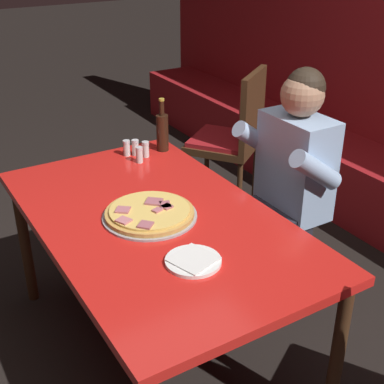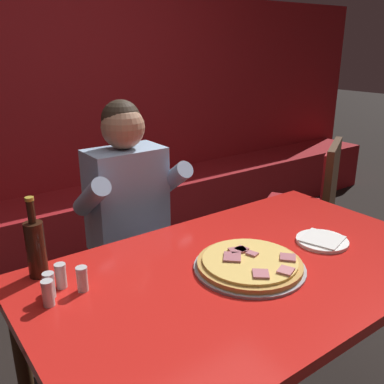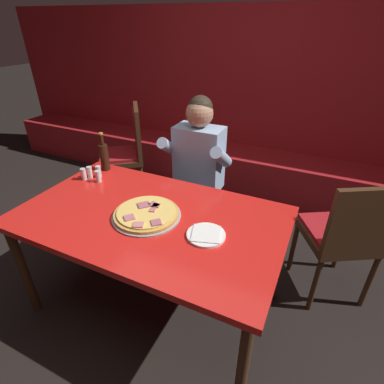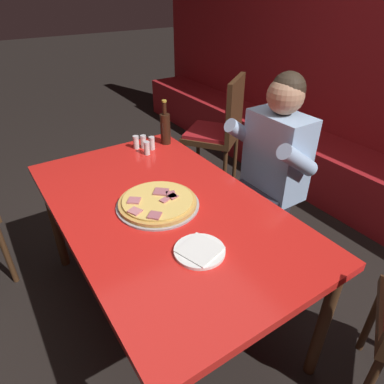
{
  "view_description": "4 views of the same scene",
  "coord_description": "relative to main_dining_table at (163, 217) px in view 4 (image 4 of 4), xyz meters",
  "views": [
    {
      "loc": [
        1.78,
        -0.89,
        1.88
      ],
      "look_at": [
        -0.14,
        0.27,
        0.74
      ],
      "focal_mm": 50.0,
      "sensor_mm": 36.0,
      "label": 1
    },
    {
      "loc": [
        -0.98,
        -1.0,
        1.53
      ],
      "look_at": [
        -0.03,
        0.29,
        0.96
      ],
      "focal_mm": 40.0,
      "sensor_mm": 36.0,
      "label": 2
    },
    {
      "loc": [
        0.85,
        -1.21,
        1.76
      ],
      "look_at": [
        0.12,
        0.33,
        0.77
      ],
      "focal_mm": 28.0,
      "sensor_mm": 36.0,
      "label": 3
    },
    {
      "loc": [
        1.23,
        -0.64,
        1.7
      ],
      "look_at": [
        0.06,
        0.14,
        0.81
      ],
      "focal_mm": 32.0,
      "sensor_mm": 36.0,
      "label": 4
    }
  ],
  "objects": [
    {
      "name": "pizza",
      "position": [
        -0.01,
        -0.02,
        0.09
      ],
      "size": [
        0.4,
        0.4,
        0.05
      ],
      "color": "#9E9EA3",
      "rests_on": "main_dining_table"
    },
    {
      "name": "main_dining_table",
      "position": [
        0.0,
        0.0,
        0.0
      ],
      "size": [
        1.58,
        0.93,
        0.75
      ],
      "color": "#422816",
      "rests_on": "ground_plane"
    },
    {
      "name": "shaker_black_pepper",
      "position": [
        -0.67,
        0.18,
        0.11
      ],
      "size": [
        0.04,
        0.04,
        0.09
      ],
      "color": "silver",
      "rests_on": "main_dining_table"
    },
    {
      "name": "beer_bottle",
      "position": [
        -0.63,
        0.38,
        0.18
      ],
      "size": [
        0.07,
        0.07,
        0.29
      ],
      "color": "black",
      "rests_on": "main_dining_table"
    },
    {
      "name": "plate_white_paper",
      "position": [
        0.38,
        -0.04,
        0.08
      ],
      "size": [
        0.21,
        0.21,
        0.02
      ],
      "color": "white",
      "rests_on": "main_dining_table"
    },
    {
      "name": "ground_plane",
      "position": [
        0.0,
        0.0,
        -0.68
      ],
      "size": [
        24.0,
        24.0,
        0.0
      ],
      "primitive_type": "plane",
      "color": "black"
    },
    {
      "name": "dining_chair_near_left",
      "position": [
        -0.99,
        1.13,
        -0.09
      ],
      "size": [
        0.62,
        0.62,
        1.02
      ],
      "color": "#422816",
      "rests_on": "ground_plane"
    },
    {
      "name": "shaker_parmesan",
      "position": [
        -0.6,
        0.26,
        0.11
      ],
      "size": [
        0.04,
        0.04,
        0.09
      ],
      "color": "silver",
      "rests_on": "main_dining_table"
    },
    {
      "name": "shaker_oregano",
      "position": [
        -0.55,
        0.2,
        0.11
      ],
      "size": [
        0.04,
        0.04,
        0.09
      ],
      "color": "silver",
      "rests_on": "main_dining_table"
    },
    {
      "name": "booth_bench",
      "position": [
        0.0,
        1.86,
        -0.45
      ],
      "size": [
        6.46,
        0.48,
        0.46
      ],
      "primitive_type": "cube",
      "color": "#A3191E",
      "rests_on": "ground_plane"
    },
    {
      "name": "diner_seated_blue_shirt",
      "position": [
        -0.05,
        0.74,
        0.02
      ],
      "size": [
        0.53,
        0.53,
        1.27
      ],
      "color": "black",
      "rests_on": "ground_plane"
    },
    {
      "name": "shaker_red_pepper_flakes",
      "position": [
        -0.65,
        0.22,
        0.11
      ],
      "size": [
        0.04,
        0.04,
        0.09
      ],
      "color": "silver",
      "rests_on": "main_dining_table"
    }
  ]
}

